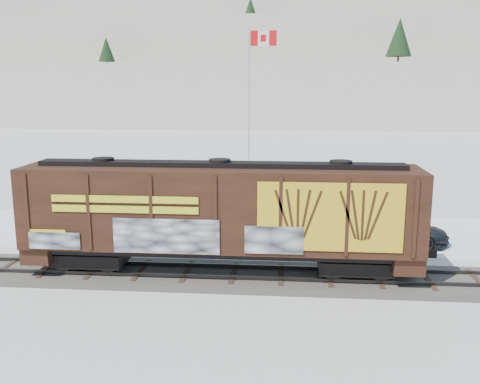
# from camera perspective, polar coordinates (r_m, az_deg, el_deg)

# --- Properties ---
(ground) EXTENTS (500.00, 500.00, 0.00)m
(ground) POSITION_cam_1_polar(r_m,az_deg,el_deg) (22.84, 4.37, -9.43)
(ground) COLOR white
(ground) RESTS_ON ground
(rail_track) EXTENTS (50.00, 3.40, 0.43)m
(rail_track) POSITION_cam_1_polar(r_m,az_deg,el_deg) (22.79, 4.38, -9.08)
(rail_track) COLOR #59544C
(rail_track) RESTS_ON ground
(parking_strip) EXTENTS (40.00, 8.00, 0.03)m
(parking_strip) POSITION_cam_1_polar(r_m,az_deg,el_deg) (29.96, 4.54, -4.31)
(parking_strip) COLOR white
(parking_strip) RESTS_ON ground
(hillside) EXTENTS (360.00, 110.00, 93.00)m
(hillside) POSITION_cam_1_polar(r_m,az_deg,el_deg) (161.27, 5.02, 13.55)
(hillside) COLOR white
(hillside) RESTS_ON ground
(hopper_railcar) EXTENTS (16.23, 3.06, 4.59)m
(hopper_railcar) POSITION_cam_1_polar(r_m,az_deg,el_deg) (22.12, -2.13, -2.04)
(hopper_railcar) COLOR black
(hopper_railcar) RESTS_ON rail_track
(flagpole) EXTENTS (2.30, 0.90, 11.84)m
(flagpole) POSITION_cam_1_polar(r_m,az_deg,el_deg) (37.12, 1.10, 5.65)
(flagpole) COLOR silver
(flagpole) RESTS_ON ground
(car_silver) EXTENTS (4.06, 2.08, 1.32)m
(car_silver) POSITION_cam_1_polar(r_m,az_deg,el_deg) (29.48, -3.31, -3.20)
(car_silver) COLOR #ACAEB3
(car_silver) RESTS_ON parking_strip
(car_white) EXTENTS (4.54, 2.47, 1.42)m
(car_white) POSITION_cam_1_polar(r_m,az_deg,el_deg) (30.95, -2.18, -2.39)
(car_white) COLOR silver
(car_white) RESTS_ON parking_strip
(car_dark) EXTENTS (5.33, 3.86, 1.44)m
(car_dark) POSITION_cam_1_polar(r_m,az_deg,el_deg) (29.22, 16.65, -3.69)
(car_dark) COLOR black
(car_dark) RESTS_ON parking_strip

